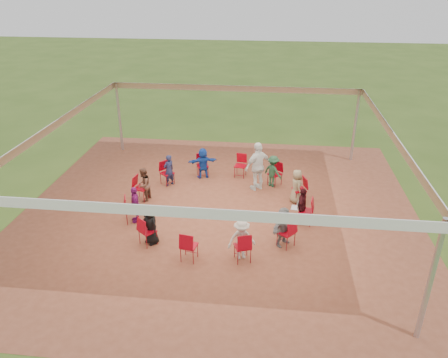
# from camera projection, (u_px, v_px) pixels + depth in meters

# --- Properties ---
(ground) EXTENTS (80.00, 80.00, 0.00)m
(ground) POSITION_uv_depth(u_px,v_px,m) (219.00, 211.00, 14.57)
(ground) COLOR #38531A
(ground) RESTS_ON ground
(dirt_patch) EXTENTS (13.00, 13.00, 0.00)m
(dirt_patch) POSITION_uv_depth(u_px,v_px,m) (219.00, 211.00, 14.57)
(dirt_patch) COLOR brown
(dirt_patch) RESTS_ON ground
(tent) EXTENTS (10.33, 10.33, 3.00)m
(tent) POSITION_uv_depth(u_px,v_px,m) (219.00, 145.00, 13.55)
(tent) COLOR #B2B2B7
(tent) RESTS_ON ground
(chair_0) EXTENTS (0.50, 0.49, 0.90)m
(chair_0) POSITION_uv_depth(u_px,v_px,m) (305.00, 211.00, 13.66)
(chair_0) COLOR #A40212
(chair_0) RESTS_ON ground
(chair_1) EXTENTS (0.56, 0.55, 0.90)m
(chair_1) POSITION_uv_depth(u_px,v_px,m) (299.00, 190.00, 14.98)
(chair_1) COLOR #A40212
(chair_1) RESTS_ON ground
(chair_2) EXTENTS (0.60, 0.61, 0.90)m
(chair_2) POSITION_uv_depth(u_px,v_px,m) (275.00, 174.00, 16.15)
(chair_2) COLOR #A40212
(chair_2) RESTS_ON ground
(chair_3) EXTENTS (0.49, 0.50, 0.90)m
(chair_3) POSITION_uv_depth(u_px,v_px,m) (240.00, 166.00, 16.83)
(chair_3) COLOR #A40212
(chair_3) RESTS_ON ground
(chair_4) EXTENTS (0.55, 0.56, 0.90)m
(chair_4) POSITION_uv_depth(u_px,v_px,m) (202.00, 166.00, 16.86)
(chair_4) COLOR #A40212
(chair_4) RESTS_ON ground
(chair_5) EXTENTS (0.61, 0.60, 0.90)m
(chair_5) POSITION_uv_depth(u_px,v_px,m) (167.00, 173.00, 16.23)
(chair_5) COLOR #A40212
(chair_5) RESTS_ON ground
(chair_6) EXTENTS (0.50, 0.49, 0.90)m
(chair_6) POSITION_uv_depth(u_px,v_px,m) (141.00, 188.00, 15.10)
(chair_6) COLOR #A40212
(chair_6) RESTS_ON ground
(chair_7) EXTENTS (0.56, 0.55, 0.90)m
(chair_7) POSITION_uv_depth(u_px,v_px,m) (132.00, 209.00, 13.77)
(chair_7) COLOR #A40212
(chair_7) RESTS_ON ground
(chair_8) EXTENTS (0.60, 0.61, 0.90)m
(chair_8) POSITION_uv_depth(u_px,v_px,m) (148.00, 231.00, 12.61)
(chair_8) COLOR #A40212
(chair_8) RESTS_ON ground
(chair_9) EXTENTS (0.49, 0.50, 0.90)m
(chair_9) POSITION_uv_depth(u_px,v_px,m) (189.00, 246.00, 11.92)
(chair_9) COLOR #A40212
(chair_9) RESTS_ON ground
(chair_10) EXTENTS (0.55, 0.56, 0.90)m
(chair_10) POSITION_uv_depth(u_px,v_px,m) (243.00, 247.00, 11.89)
(chair_10) COLOR #A40212
(chair_10) RESTS_ON ground
(chair_11) EXTENTS (0.61, 0.60, 0.90)m
(chair_11) POSITION_uv_depth(u_px,v_px,m) (286.00, 233.00, 12.53)
(chair_11) COLOR #A40212
(chair_11) RESTS_ON ground
(person_seated_0) EXTENTS (0.47, 0.75, 1.20)m
(person_seated_0) POSITION_uv_depth(u_px,v_px,m) (302.00, 206.00, 13.62)
(person_seated_0) COLOR #3C0F14
(person_seated_0) RESTS_ON ground
(person_seated_1) EXTENTS (0.51, 0.67, 1.20)m
(person_seated_1) POSITION_uv_depth(u_px,v_px,m) (296.00, 186.00, 14.89)
(person_seated_1) COLOR #92825D
(person_seated_1) RESTS_ON ground
(person_seated_2) EXTENTS (0.84, 0.79, 1.20)m
(person_seated_2) POSITION_uv_depth(u_px,v_px,m) (273.00, 171.00, 16.00)
(person_seated_2) COLOR #234D30
(person_seated_2) RESTS_ON ground
(person_seated_3) EXTENTS (1.19, 0.78, 1.20)m
(person_seated_3) POSITION_uv_depth(u_px,v_px,m) (203.00, 163.00, 16.69)
(person_seated_3) COLOR #1947B1
(person_seated_3) RESTS_ON ground
(person_seated_4) EXTENTS (0.50, 0.52, 1.20)m
(person_seated_4) POSITION_uv_depth(u_px,v_px,m) (169.00, 170.00, 16.08)
(person_seated_4) COLOR #1E2346
(person_seated_4) RESTS_ON ground
(person_seated_5) EXTENTS (0.43, 0.63, 1.20)m
(person_seated_5) POSITION_uv_depth(u_px,v_px,m) (144.00, 185.00, 15.00)
(person_seated_5) COLOR brown
(person_seated_5) RESTS_ON ground
(person_seated_6) EXTENTS (0.58, 0.79, 1.20)m
(person_seated_6) POSITION_uv_depth(u_px,v_px,m) (135.00, 204.00, 13.73)
(person_seated_6) COLOR #8C1C73
(person_seated_6) RESTS_ON ground
(person_seated_7) EXTENTS (0.66, 0.63, 1.20)m
(person_seated_7) POSITION_uv_depth(u_px,v_px,m) (151.00, 225.00, 12.62)
(person_seated_7) COLOR black
(person_seated_7) RESTS_ON ground
(person_seated_8) EXTENTS (0.86, 0.63, 1.20)m
(person_seated_8) POSITION_uv_depth(u_px,v_px,m) (241.00, 239.00, 11.93)
(person_seated_8) COLOR beige
(person_seated_8) RESTS_ON ground
(person_seated_9) EXTENTS (1.03, 1.12, 1.20)m
(person_seated_9) POSITION_uv_depth(u_px,v_px,m) (283.00, 226.00, 12.54)
(person_seated_9) COLOR gray
(person_seated_9) RESTS_ON ground
(standing_person) EXTENTS (1.17, 1.08, 1.81)m
(standing_person) POSITION_uv_depth(u_px,v_px,m) (258.00, 166.00, 15.65)
(standing_person) COLOR white
(standing_person) RESTS_ON ground
(cable_coil) EXTENTS (0.43, 0.43, 0.03)m
(cable_coil) POSITION_uv_depth(u_px,v_px,m) (232.00, 215.00, 14.31)
(cable_coil) COLOR black
(cable_coil) RESTS_ON ground
(laptop) EXTENTS (0.31, 0.36, 0.22)m
(laptop) POSITION_uv_depth(u_px,v_px,m) (297.00, 206.00, 13.68)
(laptop) COLOR #B7B7BC
(laptop) RESTS_ON ground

